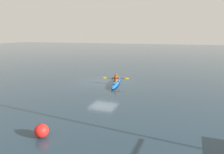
# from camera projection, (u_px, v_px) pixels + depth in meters

# --- Properties ---
(ground_plane) EXTENTS (160.00, 160.00, 0.00)m
(ground_plane) POSITION_uv_depth(u_px,v_px,m) (103.00, 82.00, 20.41)
(ground_plane) COLOR #233847
(kayak) EXTENTS (1.48, 4.63, 0.32)m
(kayak) POSITION_uv_depth(u_px,v_px,m) (116.00, 83.00, 19.32)
(kayak) COLOR #1959A5
(kayak) RESTS_ON ground
(kayaker) EXTENTS (2.34, 0.62, 0.70)m
(kayaker) POSITION_uv_depth(u_px,v_px,m) (116.00, 78.00, 19.10)
(kayaker) COLOR #E04C14
(kayaker) RESTS_ON kayak
(mooring_buoy_white_far) EXTENTS (0.63, 0.63, 0.67)m
(mooring_buoy_white_far) POSITION_uv_depth(u_px,v_px,m) (41.00, 131.00, 9.35)
(mooring_buoy_white_far) COLOR red
(mooring_buoy_white_far) RESTS_ON ground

